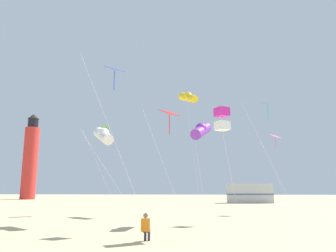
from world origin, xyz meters
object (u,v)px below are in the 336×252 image
Objects in this scene: kite_tube_violet at (201,130)px; lighthouse_distant at (30,159)px; kite_diamond_cyan at (268,108)px; kite_diamond_scarlet at (169,116)px; kite_diamond_rainbow at (275,139)px; rv_van_silver at (250,193)px; kite_tube_gold at (188,97)px; kite_box_lime at (104,133)px; kite_tube_white at (103,135)px; kite_diamond_blue at (115,74)px; kite_box_magenta at (222,119)px; kite_flyer_standing at (146,226)px.

kite_tube_violet is 52.25m from lighthouse_distant.
kite_diamond_scarlet is at bearing -140.49° from kite_diamond_cyan.
kite_diamond_rainbow reaches higher than rv_van_silver.
kite_tube_gold is at bearing -118.60° from rv_van_silver.
kite_tube_violet is 11.26m from kite_box_lime.
lighthouse_distant is at bearing 121.81° from kite_tube_white.
kite_diamond_cyan is 11.85m from kite_diamond_blue.
kite_diamond_scarlet is (-8.94, -12.42, -0.49)m from kite_diamond_rainbow.
rv_van_silver is at bearing 87.36° from kite_diamond_rainbow.
kite_tube_white is at bearing 111.15° from kite_diamond_blue.
kite_tube_gold is 0.67× the size of lighthouse_distant.
kite_tube_gold is (-5.77, 6.25, 2.71)m from kite_diamond_cyan.
kite_diamond_cyan is 1.27× the size of kite_tube_violet.
kite_tube_violet is (6.39, 0.31, 0.30)m from kite_tube_white.
kite_tube_white is at bearing 147.40° from kite_box_magenta.
kite_box_lime is 0.45× the size of lighthouse_distant.
kite_diamond_blue reaches higher than kite_tube_violet.
kite_tube_gold is at bearing -91.41° from kite_flyer_standing.
kite_diamond_rainbow is at bearing 54.26° from kite_diamond_scarlet.
kite_diamond_scarlet is at bearing -112.07° from rv_van_silver.
kite_diamond_rainbow is at bearing 35.02° from kite_tube_white.
rv_van_silver is (16.36, 21.32, -5.62)m from kite_box_lime.
kite_diamond_scarlet is 53.80m from lighthouse_distant.
kite_diamond_rainbow is 1.15× the size of kite_box_magenta.
kite_flyer_standing is 6.66m from kite_diamond_scarlet.
kite_box_lime is at bearing -63.08° from kite_flyer_standing.
kite_box_magenta is at bearing -30.99° from kite_diamond_scarlet.
kite_diamond_scarlet is 33.85m from rv_van_silver.
kite_tube_white is (-3.77, 6.67, 4.97)m from kite_flyer_standing.
kite_tube_white is at bearing -144.98° from kite_diamond_rainbow.
kite_diamond_cyan is at bearing -107.51° from kite_diamond_rainbow.
kite_tube_violet is 5.05m from kite_box_magenta.
kite_diamond_rainbow reaches higher than kite_diamond_scarlet.
kite_diamond_cyan is 1.10× the size of kite_box_lime.
kite_tube_gold is at bearing 132.69° from kite_diamond_cyan.
kite_flyer_standing is at bearing -111.50° from rv_van_silver.
kite_tube_white reaches higher than kite_box_magenta.
kite_diamond_scarlet reaches higher than kite_tube_white.
kite_diamond_cyan is at bearing -124.04° from kite_flyer_standing.
kite_tube_white is 48.86m from lighthouse_distant.
kite_tube_gold is at bearing 97.35° from kite_box_magenta.
kite_flyer_standing is 6.40m from kite_box_magenta.
kite_diamond_scarlet is 0.58× the size of kite_tube_gold.
kite_tube_gold is at bearing 95.78° from kite_tube_violet.
kite_diamond_cyan is 1.28× the size of kite_diamond_scarlet.
kite_box_magenta is (7.27, -4.65, -0.00)m from kite_tube_white.
kite_tube_violet is 0.59× the size of kite_tube_gold.
kite_diamond_scarlet is 0.75× the size of kite_diamond_blue.
kite_diamond_rainbow is 20.33m from rv_van_silver.
kite_flyer_standing is at bearing -58.51° from lighthouse_distant.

